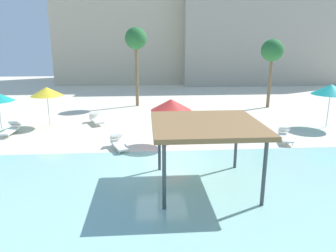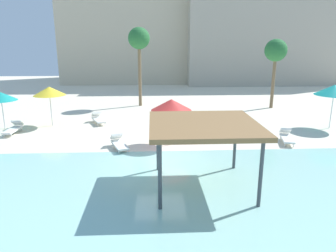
% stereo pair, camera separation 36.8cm
% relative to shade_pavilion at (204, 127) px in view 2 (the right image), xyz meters
% --- Properties ---
extents(ground_plane, '(80.00, 80.00, 0.00)m').
position_rel_shade_pavilion_xyz_m(ground_plane, '(-1.65, 2.75, -2.54)').
color(ground_plane, beige).
extents(lagoon_water, '(44.00, 13.50, 0.04)m').
position_rel_shade_pavilion_xyz_m(lagoon_water, '(-1.65, -2.50, -2.52)').
color(lagoon_water, '#99D1C6').
rests_on(lagoon_water, ground).
extents(shade_pavilion, '(4.22, 4.22, 2.71)m').
position_rel_shade_pavilion_xyz_m(shade_pavilion, '(0.00, 0.00, 0.00)').
color(shade_pavilion, '#42474C').
rests_on(shade_pavilion, ground).
extents(beach_umbrella_teal_0, '(2.50, 2.50, 2.97)m').
position_rel_shade_pavilion_xyz_m(beach_umbrella_teal_0, '(10.08, 8.46, 0.08)').
color(beach_umbrella_teal_0, silver).
rests_on(beach_umbrella_teal_0, ground).
extents(beach_umbrella_yellow_1, '(2.16, 2.16, 2.75)m').
position_rel_shade_pavilion_xyz_m(beach_umbrella_yellow_1, '(-9.01, 10.07, -0.09)').
color(beach_umbrella_yellow_1, silver).
rests_on(beach_umbrella_yellow_1, ground).
extents(beach_umbrella_red_2, '(2.27, 2.27, 2.65)m').
position_rel_shade_pavilion_xyz_m(beach_umbrella_red_2, '(-0.94, 5.43, -0.20)').
color(beach_umbrella_red_2, silver).
rests_on(beach_umbrella_red_2, ground).
extents(beach_umbrella_teal_3, '(2.07, 2.07, 2.50)m').
position_rel_shade_pavilion_xyz_m(beach_umbrella_teal_3, '(-12.01, 9.46, -0.32)').
color(beach_umbrella_teal_3, silver).
rests_on(beach_umbrella_teal_3, ground).
extents(lounge_chair_0, '(0.73, 1.93, 0.74)m').
position_rel_shade_pavilion_xyz_m(lounge_chair_0, '(4.26, 9.81, -2.21)').
color(lounge_chair_0, white).
rests_on(lounge_chair_0, ground).
extents(lounge_chair_1, '(1.20, 1.99, 0.74)m').
position_rel_shade_pavilion_xyz_m(lounge_chair_1, '(-3.86, 4.90, -2.21)').
color(lounge_chair_1, white).
rests_on(lounge_chair_1, ground).
extents(lounge_chair_2, '(1.03, 1.98, 0.74)m').
position_rel_shade_pavilion_xyz_m(lounge_chair_2, '(5.87, 5.58, -2.21)').
color(lounge_chair_2, white).
rests_on(lounge_chair_2, ground).
extents(lounge_chair_3, '(0.69, 1.92, 0.74)m').
position_rel_shade_pavilion_xyz_m(lounge_chair_3, '(-10.92, 8.28, -2.21)').
color(lounge_chair_3, white).
rests_on(lounge_chair_3, ground).
extents(lounge_chair_5, '(1.30, 1.98, 0.74)m').
position_rel_shade_pavilion_xyz_m(lounge_chair_5, '(-5.91, 10.60, -2.21)').
color(lounge_chair_5, white).
rests_on(lounge_chair_5, ground).
extents(palm_tree_0, '(1.90, 1.90, 5.93)m').
position_rel_shade_pavilion_xyz_m(palm_tree_0, '(8.58, 15.33, 2.31)').
color(palm_tree_0, brown).
rests_on(palm_tree_0, ground).
extents(palm_tree_1, '(1.90, 1.90, 6.93)m').
position_rel_shade_pavilion_xyz_m(palm_tree_1, '(-3.08, 16.88, 3.25)').
color(palm_tree_1, brown).
rests_on(palm_tree_1, ground).
extents(hotel_block_0, '(19.86, 11.24, 16.90)m').
position_rel_shade_pavilion_xyz_m(hotel_block_0, '(-4.32, 36.49, 5.91)').
color(hotel_block_0, beige).
rests_on(hotel_block_0, ground).
extents(hotel_block_1, '(23.43, 11.53, 14.81)m').
position_rel_shade_pavilion_xyz_m(hotel_block_1, '(14.46, 34.21, 4.87)').
color(hotel_block_1, '#B2A893').
rests_on(hotel_block_1, ground).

